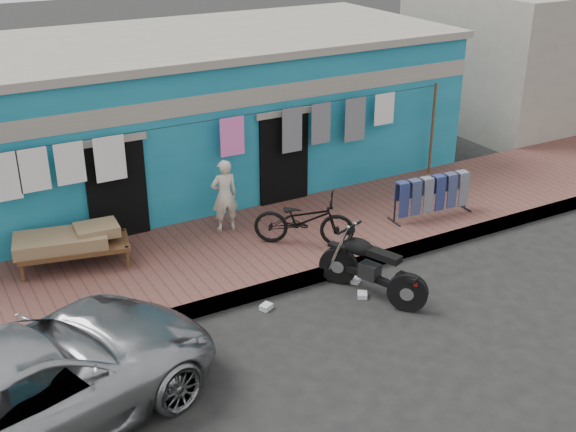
{
  "coord_description": "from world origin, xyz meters",
  "views": [
    {
      "loc": [
        -5.49,
        -7.7,
        6.17
      ],
      "look_at": [
        0.0,
        2.0,
        1.15
      ],
      "focal_mm": 45.0,
      "sensor_mm": 36.0,
      "label": 1
    }
  ],
  "objects_px": {
    "car": "(32,384)",
    "motorcycle": "(372,266)",
    "seated_person": "(224,195)",
    "charpoy": "(74,248)",
    "jeans_rack": "(432,196)",
    "bicycle": "(304,214)"
  },
  "relations": [
    {
      "from": "car",
      "to": "jeans_rack",
      "type": "relative_size",
      "value": 2.76
    },
    {
      "from": "jeans_rack",
      "to": "car",
      "type": "bearing_deg",
      "value": -164.3
    },
    {
      "from": "motorcycle",
      "to": "jeans_rack",
      "type": "bearing_deg",
      "value": 12.83
    },
    {
      "from": "car",
      "to": "bicycle",
      "type": "xyz_separation_m",
      "value": [
        5.3,
        2.44,
        0.14
      ]
    },
    {
      "from": "car",
      "to": "charpoy",
      "type": "relative_size",
      "value": 2.37
    },
    {
      "from": "seated_person",
      "to": "bicycle",
      "type": "height_order",
      "value": "seated_person"
    },
    {
      "from": "seated_person",
      "to": "charpoy",
      "type": "bearing_deg",
      "value": 6.28
    },
    {
      "from": "bicycle",
      "to": "jeans_rack",
      "type": "height_order",
      "value": "bicycle"
    },
    {
      "from": "seated_person",
      "to": "jeans_rack",
      "type": "bearing_deg",
      "value": 165.06
    },
    {
      "from": "seated_person",
      "to": "charpoy",
      "type": "height_order",
      "value": "seated_person"
    },
    {
      "from": "bicycle",
      "to": "jeans_rack",
      "type": "relative_size",
      "value": 1.01
    },
    {
      "from": "seated_person",
      "to": "charpoy",
      "type": "xyz_separation_m",
      "value": [
        -2.88,
        -0.04,
        -0.38
      ]
    },
    {
      "from": "motorcycle",
      "to": "charpoy",
      "type": "bearing_deg",
      "value": 123.89
    },
    {
      "from": "seated_person",
      "to": "jeans_rack",
      "type": "height_order",
      "value": "seated_person"
    },
    {
      "from": "bicycle",
      "to": "motorcycle",
      "type": "bearing_deg",
      "value": -135.92
    },
    {
      "from": "car",
      "to": "bicycle",
      "type": "bearing_deg",
      "value": -83.25
    },
    {
      "from": "motorcycle",
      "to": "bicycle",
      "type": "bearing_deg",
      "value": 78.04
    },
    {
      "from": "car",
      "to": "seated_person",
      "type": "distance_m",
      "value": 5.7
    },
    {
      "from": "jeans_rack",
      "to": "motorcycle",
      "type": "bearing_deg",
      "value": -147.59
    },
    {
      "from": "car",
      "to": "motorcycle",
      "type": "xyz_separation_m",
      "value": [
        5.54,
        0.63,
        -0.13
      ]
    },
    {
      "from": "jeans_rack",
      "to": "charpoy",
      "type": "bearing_deg",
      "value": 168.38
    },
    {
      "from": "bicycle",
      "to": "jeans_rack",
      "type": "bearing_deg",
      "value": -56.49
    }
  ]
}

